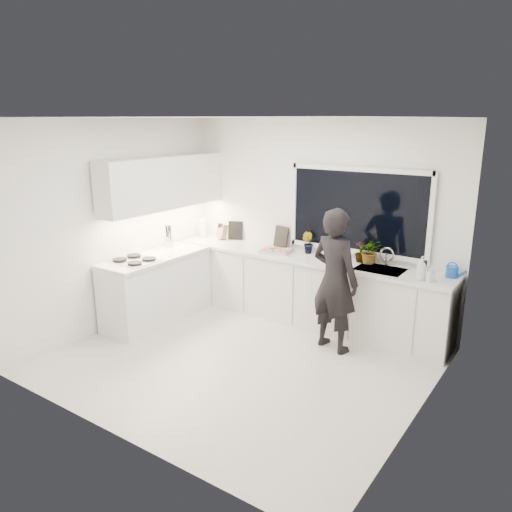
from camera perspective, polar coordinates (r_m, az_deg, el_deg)
The scene contains 25 objects.
floor at distance 5.87m, azimuth -1.72°, elevation -11.96°, with size 4.00×3.50×0.02m, color beige.
wall_back at distance 6.84m, azimuth 6.93°, elevation 4.03°, with size 4.00×0.02×2.70m, color white.
wall_left at distance 6.74m, azimuth -15.78°, elevation 3.38°, with size 0.02×3.50×2.70m, color white.
wall_right at distance 4.53m, azimuth 19.13°, elevation -2.62°, with size 0.02×3.50×2.70m, color white.
ceiling at distance 5.21m, azimuth -1.97°, elevation 15.66°, with size 4.00×3.50×0.02m, color white.
window at distance 6.52m, azimuth 11.53°, elevation 5.06°, with size 1.80×0.02×1.00m, color black.
base_cabinets_back at distance 6.82m, azimuth 5.47°, elevation -3.90°, with size 3.92×0.58×0.88m, color white.
base_cabinets_left at distance 6.96m, azimuth -11.22°, elevation -3.74°, with size 0.58×1.60×0.88m, color white.
countertop_back at distance 6.67m, azimuth 5.53°, elevation -0.20°, with size 3.94×0.62×0.04m, color silver.
countertop_left at distance 6.82m, azimuth -11.42°, elevation -0.09°, with size 0.62×1.60×0.04m, color silver.
upper_cabinets at distance 6.96m, azimuth -10.47°, elevation 8.26°, with size 0.34×2.10×0.70m, color white.
sink at distance 6.27m, azimuth 13.97°, elevation -1.90°, with size 0.58×0.42×0.14m, color silver.
faucet at distance 6.41m, azimuth 14.70°, elevation -0.09°, with size 0.03×0.03×0.22m, color silver.
stovetop at distance 6.60m, azimuth -13.73°, elevation -0.44°, with size 0.56×0.48×0.03m, color black.
person at distance 5.91m, azimuth 8.98°, elevation -2.77°, with size 0.63×0.41×1.72m, color black.
pizza_tray at distance 6.85m, azimuth 2.36°, elevation 0.59°, with size 0.42×0.31×0.03m, color silver.
pizza at distance 6.85m, azimuth 2.36°, elevation 0.72°, with size 0.39×0.28×0.01m, color red.
watering_can at distance 6.18m, azimuth 21.48°, elevation -1.69°, with size 0.14×0.14×0.13m, color #1348B2.
paper_towel_roll at distance 7.75m, azimuth -6.08°, elevation 3.14°, with size 0.11×0.11×0.26m, color white.
knife_block at distance 7.58m, azimuth -3.92°, elevation 2.74°, with size 0.13×0.10×0.22m, color #996147.
utensil_crock at distance 7.23m, azimuth -9.92°, elevation 1.68°, with size 0.13×0.13×0.16m, color silver.
picture_frame_large at distance 7.54m, azimuth -2.37°, elevation 2.94°, with size 0.22×0.02×0.28m, color black.
picture_frame_small at distance 7.09m, azimuth 2.89°, elevation 2.21°, with size 0.25×0.02×0.30m, color black.
herb_plants at distance 6.51m, azimuth 11.05°, elevation 0.80°, with size 1.16×0.33×0.33m.
soap_bottles at distance 5.92m, azimuth 18.62°, elevation -1.53°, with size 0.22×0.11×0.27m.
Camera 1 is at (3.09, -4.20, 2.69)m, focal length 35.00 mm.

